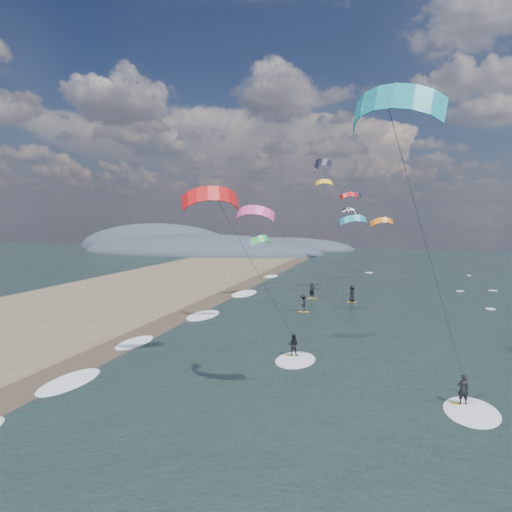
# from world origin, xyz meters

# --- Properties ---
(ground) EXTENTS (260.00, 260.00, 0.00)m
(ground) POSITION_xyz_m (0.00, 0.00, 0.00)
(ground) COLOR black
(ground) RESTS_ON ground
(wet_sand_strip) EXTENTS (3.00, 240.00, 0.00)m
(wet_sand_strip) POSITION_xyz_m (-12.00, 10.00, 0.00)
(wet_sand_strip) COLOR #382D23
(wet_sand_strip) RESTS_ON ground
(coastal_hills) EXTENTS (80.00, 41.00, 15.00)m
(coastal_hills) POSITION_xyz_m (-44.84, 107.86, 0.00)
(coastal_hills) COLOR #3D4756
(coastal_hills) RESTS_ON ground
(kitesurfer_near_a) EXTENTS (7.66, 8.82, 15.12)m
(kitesurfer_near_a) POSITION_xyz_m (7.80, 3.27, 11.05)
(kitesurfer_near_a) COLOR #B89320
(kitesurfer_near_a) RESTS_ON ground
(kitesurfer_near_b) EXTENTS (6.88, 8.76, 12.01)m
(kitesurfer_near_b) POSITION_xyz_m (-1.30, 10.33, 7.25)
(kitesurfer_near_b) COLOR #B89320
(kitesurfer_near_b) RESTS_ON ground
(far_kitesurfers) EXTENTS (5.73, 9.04, 1.86)m
(far_kitesurfers) POSITION_xyz_m (0.38, 34.42, 0.90)
(far_kitesurfers) COLOR #B89320
(far_kitesurfers) RESTS_ON ground
(bg_kite_field) EXTENTS (16.21, 68.76, 10.98)m
(bg_kite_field) POSITION_xyz_m (-0.56, 56.56, 11.79)
(bg_kite_field) COLOR black
(bg_kite_field) RESTS_ON ground
(shoreline_surf) EXTENTS (2.40, 79.40, 0.11)m
(shoreline_surf) POSITION_xyz_m (-10.80, 14.75, 0.00)
(shoreline_surf) COLOR white
(shoreline_surf) RESTS_ON ground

